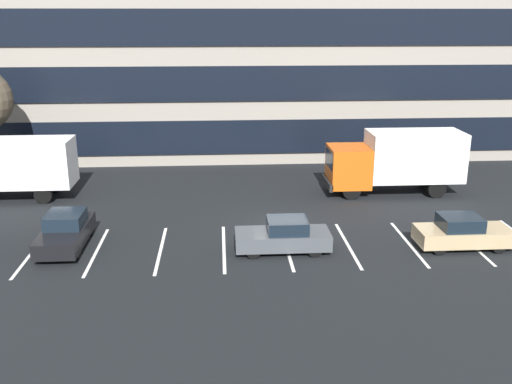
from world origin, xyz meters
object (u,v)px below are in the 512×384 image
(sedan_tan, at_px, (462,233))
(sedan_charcoal, at_px, (284,236))
(box_truck_blue, at_px, (10,166))
(sedan_black, at_px, (66,231))
(box_truck_orange, at_px, (397,159))

(sedan_tan, height_order, sedan_charcoal, sedan_tan)
(box_truck_blue, distance_m, sedan_charcoal, 16.77)
(sedan_tan, relative_size, sedan_charcoal, 1.00)
(sedan_charcoal, bearing_deg, sedan_black, 173.36)
(box_truck_blue, bearing_deg, sedan_charcoal, -30.66)
(box_truck_blue, xyz_separation_m, sedan_charcoal, (14.39, -8.53, -1.21))
(sedan_black, bearing_deg, sedan_tan, -4.01)
(box_truck_blue, height_order, sedan_black, box_truck_blue)
(sedan_charcoal, bearing_deg, box_truck_orange, 47.71)
(box_truck_orange, xyz_separation_m, sedan_black, (-17.11, -7.08, -1.30))
(box_truck_blue, height_order, sedan_tan, box_truck_blue)
(sedan_charcoal, bearing_deg, box_truck_blue, 149.34)
(box_truck_orange, distance_m, sedan_tan, 8.44)
(box_truck_blue, xyz_separation_m, sedan_black, (4.74, -7.40, -1.18))
(box_truck_orange, bearing_deg, sedan_black, -157.51)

